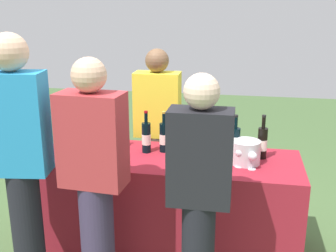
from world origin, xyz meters
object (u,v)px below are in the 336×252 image
object	(u,v)px
wine_bottle_1	(146,137)
wine_bottle_5	(235,142)
ice_bucket	(245,152)
wine_bottle_2	(164,137)
guest_1	(94,174)
wine_bottle_3	(189,137)
guest_2	(199,191)
wine_glass_2	(240,154)
wine_glass_1	(225,151)
wine_bottle_0	(115,135)
wine_bottle_6	(262,143)
server_pouring	(158,128)
wine_bottle_4	(203,141)
wine_glass_3	(253,157)
guest_0	(20,157)
wine_glass_0	(79,143)

from	to	relation	value
wine_bottle_1	wine_bottle_5	bearing A→B (deg)	0.47
ice_bucket	wine_bottle_2	bearing A→B (deg)	167.87
guest_1	ice_bucket	bearing A→B (deg)	37.52
wine_bottle_3	wine_bottle_5	distance (m)	0.36
ice_bucket	wine_bottle_3	bearing A→B (deg)	160.78
guest_2	wine_bottle_5	bearing A→B (deg)	76.70
wine_glass_2	guest_2	distance (m)	0.64
wine_glass_2	guest_2	size ratio (longest dim) A/B	0.09
wine_bottle_5	wine_glass_1	distance (m)	0.17
wine_bottle_1	wine_bottle_3	world-z (taller)	wine_bottle_3
wine_bottle_0	ice_bucket	world-z (taller)	wine_bottle_0
wine_bottle_6	wine_glass_2	xyz separation A→B (m)	(-0.16, -0.21, -0.02)
wine_bottle_3	server_pouring	size ratio (longest dim) A/B	0.22
wine_bottle_1	wine_bottle_2	distance (m)	0.14
wine_bottle_4	wine_bottle_5	xyz separation A→B (m)	(0.24, 0.00, 0.00)
wine_bottle_0	wine_bottle_4	bearing A→B (deg)	-3.77
guest_1	wine_bottle_5	bearing A→B (deg)	44.20
wine_bottle_0	wine_glass_3	size ratio (longest dim) A/B	2.30
wine_bottle_6	guest_0	xyz separation A→B (m)	(-1.53, -0.81, 0.07)
wine_bottle_0	wine_glass_0	size ratio (longest dim) A/B	2.12
wine_glass_3	server_pouring	world-z (taller)	server_pouring
wine_bottle_5	wine_glass_2	xyz separation A→B (m)	(0.04, -0.18, -0.02)
wine_bottle_2	ice_bucket	xyz separation A→B (m)	(0.64, -0.14, -0.03)
wine_bottle_2	wine_glass_3	xyz separation A→B (m)	(0.69, -0.25, -0.03)
wine_bottle_3	wine_glass_0	size ratio (longest dim) A/B	2.39
wine_bottle_3	wine_bottle_4	distance (m)	0.13
wine_bottle_3	ice_bucket	distance (m)	0.47
wine_glass_3	guest_2	world-z (taller)	guest_2
wine_bottle_0	guest_2	distance (m)	1.14
server_pouring	guest_2	xyz separation A→B (m)	(0.52, -1.26, 0.01)
wine_glass_0	guest_0	size ratio (longest dim) A/B	0.08
guest_1	wine_glass_0	bearing A→B (deg)	125.03
wine_bottle_2	wine_glass_2	distance (m)	0.64
wine_glass_3	guest_1	world-z (taller)	guest_1
server_pouring	guest_1	world-z (taller)	guest_1
wine_glass_2	wine_bottle_1	bearing A→B (deg)	166.37
wine_bottle_3	guest_2	bearing A→B (deg)	-77.74
wine_bottle_0	guest_1	xyz separation A→B (m)	(0.11, -0.77, -0.01)
wine_bottle_0	wine_bottle_4	world-z (taller)	wine_bottle_4
wine_bottle_1	ice_bucket	size ratio (longest dim) A/B	1.53
wine_glass_2	ice_bucket	world-z (taller)	ice_bucket
wine_bottle_5	guest_1	xyz separation A→B (m)	(-0.85, -0.72, -0.03)
guest_1	wine_bottle_3	bearing A→B (deg)	61.40
ice_bucket	guest_0	xyz separation A→B (m)	(-1.41, -0.67, 0.11)
wine_glass_3	ice_bucket	size ratio (longest dim) A/B	0.60
wine_glass_1	wine_bottle_4	bearing A→B (deg)	139.93
guest_1	wine_bottle_0	bearing A→B (deg)	101.83
wine_glass_0	guest_1	xyz separation A→B (m)	(0.33, -0.55, -0.01)
wine_bottle_0	ice_bucket	size ratio (longest dim) A/B	1.38
wine_bottle_6	wine_glass_2	distance (m)	0.27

